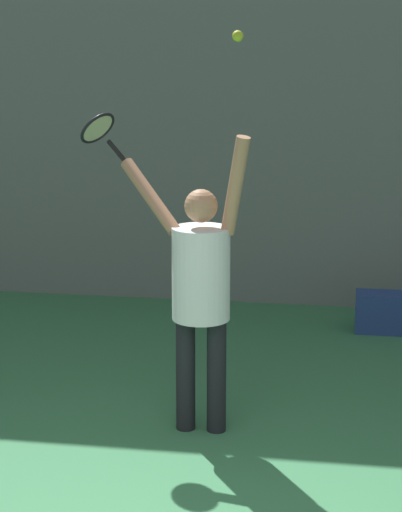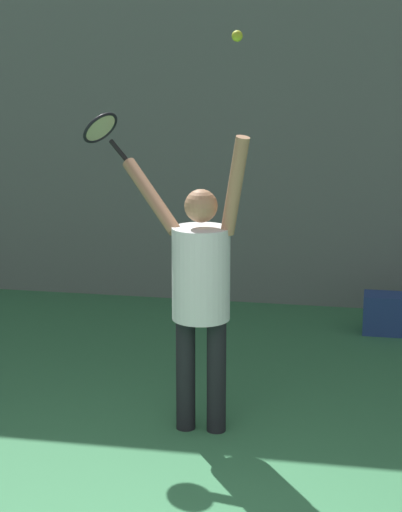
% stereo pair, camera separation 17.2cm
% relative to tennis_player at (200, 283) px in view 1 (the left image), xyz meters
% --- Properties ---
extents(back_wall, '(18.00, 0.10, 5.00)m').
position_rel_tennis_player_xyz_m(back_wall, '(0.08, 3.18, 1.47)').
color(back_wall, slate).
rests_on(back_wall, ground_plane).
extents(tennis_player, '(0.96, 0.57, 2.01)m').
position_rel_tennis_player_xyz_m(tennis_player, '(0.00, 0.00, 0.00)').
color(tennis_player, black).
rests_on(tennis_player, ground_plane).
extents(tennis_racket, '(0.40, 0.34, 0.35)m').
position_rel_tennis_player_xyz_m(tennis_racket, '(-0.78, 0.44, 0.94)').
color(tennis_racket, black).
extents(tennis_ball, '(0.07, 0.07, 0.07)m').
position_rel_tennis_player_xyz_m(tennis_ball, '(0.24, -0.09, 1.58)').
color(tennis_ball, '#CCDB2D').
extents(equipment_bag, '(0.76, 0.28, 0.36)m').
position_rel_tennis_player_xyz_m(equipment_bag, '(1.42, 2.39, -0.85)').
color(equipment_bag, navy).
rests_on(equipment_bag, ground_plane).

